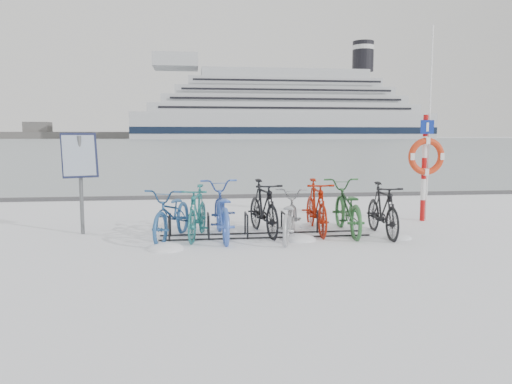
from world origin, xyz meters
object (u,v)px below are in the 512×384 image
Objects in this scene: bike_rack at (265,227)px; cruise_ferry at (282,112)px; info_board at (80,162)px; lifebuoy_station at (426,157)px.

bike_rack is 223.34m from cruise_ferry.
lifebuoy_station is (7.30, 0.57, 0.03)m from info_board.
bike_rack is 0.93× the size of lifebuoy_station.
cruise_ferry is at bearing 58.96° from info_board.
bike_rack is 2.03× the size of info_board.
lifebuoy_station is at bearing -99.36° from cruise_ferry.
lifebuoy_station is (3.79, 1.22, 1.27)m from bike_rack.
bike_rack is 4.18m from lifebuoy_station.
bike_rack is 3.78m from info_board.
bike_rack is at bearing -100.26° from cruise_ferry.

